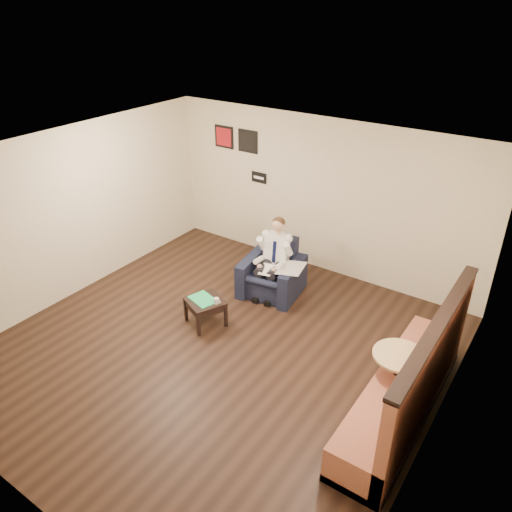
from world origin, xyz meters
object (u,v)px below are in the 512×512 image
Objects in this scene: armchair at (272,269)px; smartphone at (215,299)px; cafe_table at (395,380)px; side_table at (206,312)px; green_folder at (203,299)px; coffee_mug at (216,301)px; seated_man at (269,263)px; banquette at (406,366)px.

armchair is 1.25m from smartphone.
cafe_table is (2.93, -0.14, -0.03)m from smartphone.
cafe_table is at bearing -0.43° from side_table.
green_folder reaches higher than side_table.
coffee_mug is 0.14m from smartphone.
cafe_table is at bearing -0.32° from green_folder.
green_folder is at bearing -117.67° from seated_man.
armchair reaches higher than coffee_mug.
coffee_mug is at bearing 177.39° from banquette.
armchair is 1.18× the size of cafe_table.
smartphone reaches higher than side_table.
side_table is at bearing -170.95° from coffee_mug.
cafe_table is (2.84, -0.05, -0.07)m from coffee_mug.
banquette is (3.05, -0.22, 0.30)m from smartphone.
seated_man is 1.21m from coffee_mug.
coffee_mug is at bearing 9.05° from green_folder.
seated_man is at bearing 81.41° from coffee_mug.
coffee_mug reaches higher than side_table.
seated_man is 0.44× the size of banquette.
seated_man is at bearing -90.00° from armchair.
cafe_table reaches higher than side_table.
banquette is at bearing -34.44° from seated_man.
side_table is (-0.38, -1.22, -0.41)m from seated_man.
seated_man is 2.94× the size of green_folder.
cafe_table is at bearing -35.87° from armchair.
side_table is (-0.36, -1.34, -0.24)m from armchair.
green_folder is 4.74× the size of coffee_mug.
green_folder is at bearing 178.26° from banquette.
green_folder is (-0.42, -1.22, -0.20)m from seated_man.
smartphone is (-0.26, -1.22, -0.03)m from armchair.
coffee_mug reaches higher than green_folder.
side_table is 3.20m from banquette.
green_folder is (-0.03, -0.01, 0.22)m from side_table.
armchair is 1.41m from side_table.
banquette is at bearing -1.86° from side_table.
seated_man is 1.34m from side_table.
smartphone is 2.94m from cafe_table.
banquette is (2.79, -1.44, 0.27)m from armchair.
green_folder is 3.20m from banquette.
cafe_table is at bearing -1.11° from coffee_mug.
banquette is (2.95, -0.13, 0.26)m from coffee_mug.
banquette reaches higher than green_folder.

